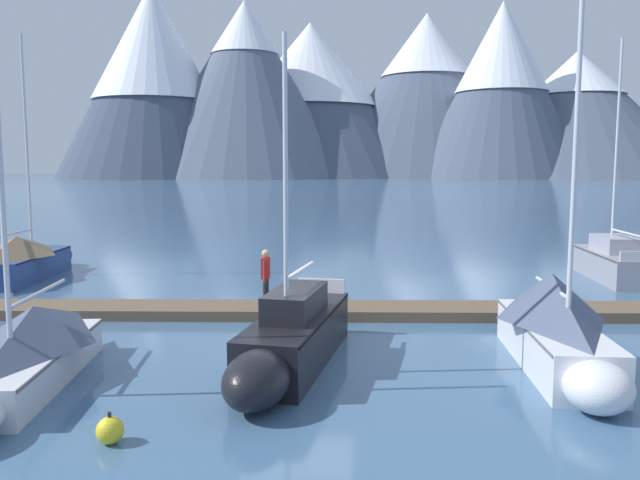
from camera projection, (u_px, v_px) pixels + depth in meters
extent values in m
plane|color=#426689|center=(300.00, 356.00, 14.76)|extent=(700.00, 700.00, 0.00)
cone|color=#424C60|center=(153.00, 82.00, 227.10)|extent=(68.78, 68.78, 67.69)
cone|color=white|center=(152.00, 43.00, 225.52)|extent=(43.25, 43.25, 40.53)
cone|color=slate|center=(246.00, 90.00, 229.97)|extent=(77.27, 77.27, 62.86)
cone|color=white|center=(245.00, 27.00, 227.44)|extent=(24.67, 24.67, 19.11)
cone|color=#424C60|center=(310.00, 101.00, 252.79)|extent=(95.94, 95.94, 60.01)
cone|color=white|center=(310.00, 65.00, 251.22)|extent=(55.22, 55.22, 32.90)
cone|color=#4C566B|center=(426.00, 96.00, 254.05)|extent=(89.86, 89.86, 63.92)
cone|color=white|center=(427.00, 45.00, 251.79)|extent=(36.61, 36.61, 24.80)
cone|color=#4C566B|center=(501.00, 91.00, 224.16)|extent=(60.18, 60.18, 61.11)
cone|color=white|center=(502.00, 47.00, 222.44)|extent=(32.42, 32.42, 31.36)
cone|color=#4C566B|center=(576.00, 115.00, 236.09)|extent=(93.00, 93.00, 46.19)
cone|color=white|center=(578.00, 73.00, 234.36)|extent=(34.50, 34.50, 16.32)
cube|color=brown|center=(315.00, 311.00, 18.71)|extent=(29.34, 3.46, 0.30)
cylinder|color=#38383D|center=(314.00, 317.00, 18.02)|extent=(28.08, 1.96, 0.24)
cylinder|color=#38383D|center=(315.00, 306.00, 19.40)|extent=(28.08, 1.96, 0.24)
cube|color=navy|center=(23.00, 267.00, 24.66)|extent=(2.30, 5.44, 0.99)
ellipsoid|color=navy|center=(53.00, 256.00, 27.60)|extent=(1.69, 2.00, 0.94)
cube|color=#121D39|center=(22.00, 255.00, 24.60)|extent=(2.33, 5.34, 0.06)
cylinder|color=silver|center=(27.00, 145.00, 25.01)|extent=(0.10, 0.10, 8.40)
cylinder|color=silver|center=(11.00, 234.00, 23.70)|extent=(0.42, 3.42, 0.08)
pyramid|color=#7A664C|center=(17.00, 246.00, 24.16)|extent=(2.45, 4.41, 0.73)
cube|color=silver|center=(29.00, 366.00, 12.81)|extent=(2.15, 5.09, 0.73)
cube|color=slate|center=(28.00, 350.00, 12.77)|extent=(2.18, 5.00, 0.06)
cylinder|color=silver|center=(0.00, 154.00, 11.56)|extent=(0.10, 0.10, 7.66)
cylinder|color=silver|center=(39.00, 293.00, 13.37)|extent=(0.48, 2.97, 0.08)
pyramid|color=#4C5670|center=(34.00, 325.00, 13.09)|extent=(2.27, 4.14, 0.78)
cube|color=black|center=(297.00, 338.00, 14.26)|extent=(2.07, 5.26, 1.10)
ellipsoid|color=black|center=(257.00, 380.00, 11.46)|extent=(1.41, 1.99, 1.04)
cube|color=black|center=(297.00, 316.00, 14.20)|extent=(2.10, 5.16, 0.06)
cylinder|color=silver|center=(286.00, 181.00, 13.00)|extent=(0.10, 0.10, 5.91)
cylinder|color=silver|center=(300.00, 270.00, 14.37)|extent=(0.41, 2.33, 0.08)
cube|color=black|center=(296.00, 302.00, 14.04)|extent=(1.27, 2.41, 0.58)
cube|color=silver|center=(321.00, 286.00, 16.58)|extent=(1.24, 0.27, 0.36)
cube|color=white|center=(554.00, 345.00, 13.90)|extent=(1.45, 4.96, 0.98)
ellipsoid|color=white|center=(598.00, 388.00, 11.23)|extent=(1.22, 1.26, 0.93)
cube|color=slate|center=(555.00, 325.00, 13.85)|extent=(1.49, 4.86, 0.06)
cylinder|color=silver|center=(575.00, 160.00, 12.60)|extent=(0.10, 0.10, 7.02)
cylinder|color=silver|center=(552.00, 287.00, 14.12)|extent=(0.09, 2.42, 0.08)
pyramid|color=#4C5670|center=(551.00, 296.00, 14.15)|extent=(1.69, 3.97, 1.04)
cube|color=#93939E|center=(615.00, 266.00, 24.67)|extent=(1.79, 5.12, 1.06)
ellipsoid|color=#93939E|center=(590.00, 256.00, 27.45)|extent=(1.51, 1.44, 1.00)
cube|color=#424247|center=(616.00, 253.00, 24.61)|extent=(1.83, 5.02, 0.06)
cylinder|color=silver|center=(617.00, 146.00, 24.64)|extent=(0.10, 0.10, 8.10)
cylinder|color=silver|center=(626.00, 233.00, 23.68)|extent=(0.09, 2.68, 0.08)
cube|color=#A0A0AB|center=(615.00, 244.00, 24.70)|extent=(1.25, 2.30, 0.60)
cylinder|color=#232328|center=(266.00, 292.00, 18.50)|extent=(0.14, 0.14, 0.86)
cylinder|color=#232328|center=(265.00, 294.00, 18.24)|extent=(0.14, 0.14, 0.86)
cube|color=#B22823|center=(266.00, 268.00, 18.29)|extent=(0.23, 0.39, 0.60)
sphere|color=beige|center=(266.00, 253.00, 18.24)|extent=(0.22, 0.22, 0.22)
cylinder|color=#B22823|center=(267.00, 269.00, 18.55)|extent=(0.09, 0.09, 0.62)
cylinder|color=#B22823|center=(265.00, 272.00, 18.05)|extent=(0.09, 0.09, 0.62)
sphere|color=yellow|center=(110.00, 430.00, 10.08)|extent=(0.44, 0.44, 0.44)
cylinder|color=#262628|center=(109.00, 415.00, 10.05)|extent=(0.06, 0.06, 0.08)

